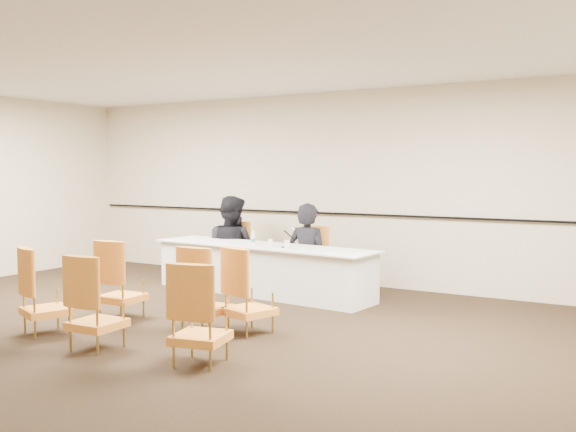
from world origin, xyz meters
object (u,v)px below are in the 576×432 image
(panelist_main, at_px, (308,263))
(aud_chair_back_left, at_px, (46,290))
(panelist_main_chair, at_px, (308,259))
(aud_chair_back_right, at_px, (200,313))
(aud_chair_front_mid, at_px, (205,289))
(aud_chair_front_left, at_px, (121,279))
(panelist_second, at_px, (231,254))
(aud_chair_front_right, at_px, (249,290))
(water_bottle, at_px, (253,237))
(microphone, at_px, (286,238))
(drinking_glass, at_px, (270,243))
(aud_chair_back_mid, at_px, (97,301))
(coffee_cup, at_px, (287,244))
(panel_table, at_px, (262,269))
(panelist_second_chair, at_px, (231,252))

(panelist_main, distance_m, aud_chair_back_left, 3.81)
(panelist_main_chair, distance_m, aud_chair_back_right, 3.73)
(aud_chair_front_mid, bearing_deg, panelist_main_chair, 92.06)
(aud_chair_front_left, height_order, aud_chair_front_mid, same)
(panelist_main, xyz_separation_m, aud_chair_front_left, (-1.08, -2.65, 0.06))
(aud_chair_front_mid, bearing_deg, panelist_second, 119.06)
(aud_chair_front_left, relative_size, aud_chair_front_right, 1.00)
(water_bottle, distance_m, aud_chair_front_left, 2.24)
(microphone, distance_m, drinking_glass, 0.32)
(aud_chair_back_mid, xyz_separation_m, aud_chair_back_right, (1.21, 0.12, 0.00))
(drinking_glass, distance_m, aud_chair_back_mid, 3.20)
(panelist_main_chair, bearing_deg, panelist_main, 0.00)
(panelist_main, height_order, microphone, panelist_main)
(aud_chair_front_right, bearing_deg, water_bottle, 139.92)
(aud_chair_front_left, distance_m, aud_chair_back_right, 2.20)
(aud_chair_back_mid, relative_size, aud_chair_back_right, 1.00)
(panelist_main, bearing_deg, coffee_cup, 95.19)
(aud_chair_back_mid, bearing_deg, aud_chair_back_right, 3.03)
(panelist_main_chair, height_order, panelist_second, panelist_second)
(panel_table, relative_size, aud_chair_back_right, 3.72)
(panelist_main, relative_size, microphone, 6.26)
(microphone, distance_m, aud_chair_back_right, 3.15)
(aud_chair_front_left, distance_m, aud_chair_front_right, 1.74)
(microphone, distance_m, aud_chair_front_left, 2.32)
(panelist_main_chair, xyz_separation_m, aud_chair_back_left, (-1.24, -3.60, 0.00))
(panelist_main_chair, distance_m, aud_chair_back_left, 3.81)
(panel_table, relative_size, panelist_main, 1.99)
(aud_chair_back_right, bearing_deg, aud_chair_front_right, 89.52)
(aud_chair_front_right, distance_m, aud_chair_back_right, 1.18)
(microphone, distance_m, aud_chair_back_left, 3.24)
(water_bottle, distance_m, aud_chair_back_right, 3.52)
(panel_table, height_order, aud_chair_front_mid, aud_chair_front_mid)
(water_bottle, bearing_deg, aud_chair_back_mid, -84.00)
(panelist_main_chair, relative_size, aud_chair_back_left, 1.00)
(panelist_main_chair, bearing_deg, aud_chair_front_left, -107.08)
(water_bottle, relative_size, aud_chair_front_mid, 0.21)
(panelist_main_chair, bearing_deg, aud_chair_back_right, -70.92)
(coffee_cup, bearing_deg, panelist_second_chair, 151.51)
(drinking_glass, distance_m, coffee_cup, 0.40)
(panel_table, relative_size, coffee_cup, 29.75)
(panelist_main_chair, bearing_deg, aud_chair_back_mid, -89.57)
(panel_table, xyz_separation_m, aud_chair_back_left, (-0.76, -3.11, 0.12))
(coffee_cup, bearing_deg, aud_chair_front_mid, -86.54)
(panelist_second_chair, distance_m, aud_chair_front_mid, 3.23)
(water_bottle, bearing_deg, panelist_second_chair, 144.07)
(panel_table, height_order, coffee_cup, coffee_cup)
(panel_table, height_order, aud_chair_front_right, aud_chair_front_right)
(aud_chair_front_mid, height_order, aud_chair_back_mid, same)
(aud_chair_back_mid, bearing_deg, microphone, 81.66)
(coffee_cup, distance_m, aud_chair_back_left, 3.18)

